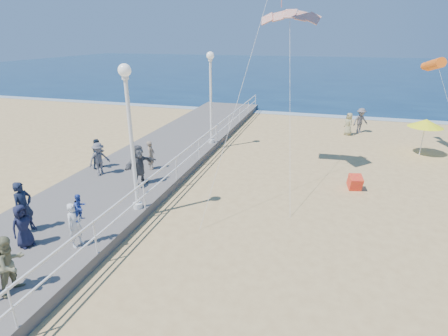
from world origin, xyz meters
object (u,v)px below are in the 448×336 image
(spectator_6, at_px, (151,155))
(beach_umbrella, at_px, (426,123))
(beach_walker_a, at_px, (361,121))
(spectator_4, at_px, (23,226))
(spectator_0, at_px, (24,207))
(spectator_5, at_px, (139,165))
(woman_holding_toddler, at_px, (75,225))
(box_kite, at_px, (355,184))
(spectator_2, at_px, (99,159))
(spectator_7, at_px, (98,153))
(lamp_post_mid, at_px, (130,124))
(beach_walker_c, at_px, (349,124))
(toddler_held, at_px, (80,207))
(spectator_1, at_px, (11,264))
(lamp_post_far, at_px, (211,89))

(spectator_6, xyz_separation_m, beach_umbrella, (13.49, 7.33, 0.80))
(beach_walker_a, bearing_deg, spectator_4, -154.48)
(spectator_0, bearing_deg, beach_walker_a, -27.70)
(spectator_0, xyz_separation_m, spectator_5, (1.67, 4.62, 0.01))
(spectator_0, bearing_deg, woman_holding_toddler, -91.85)
(box_kite, bearing_deg, spectator_2, 178.37)
(spectator_7, xyz_separation_m, beach_walker_a, (12.99, 12.20, -0.25))
(spectator_5, height_order, spectator_7, spectator_5)
(lamp_post_mid, height_order, spectator_6, lamp_post_mid)
(beach_walker_c, bearing_deg, spectator_4, -54.76)
(toddler_held, height_order, spectator_5, spectator_5)
(beach_umbrella, bearing_deg, spectator_0, -136.98)
(spectator_6, distance_m, beach_walker_c, 14.45)
(toddler_held, distance_m, beach_walker_a, 20.51)
(beach_walker_a, bearing_deg, spectator_2, -167.79)
(spectator_1, xyz_separation_m, beach_walker_a, (9.72, 20.56, -0.30))
(spectator_6, bearing_deg, spectator_2, 115.57)
(lamp_post_mid, xyz_separation_m, woman_holding_toddler, (-0.52, -2.81, -2.53))
(lamp_post_mid, bearing_deg, beach_walker_a, 59.93)
(beach_walker_c, bearing_deg, spectator_5, -61.25)
(spectator_4, height_order, beach_umbrella, beach_umbrella)
(beach_walker_a, relative_size, beach_walker_c, 1.13)
(spectator_0, distance_m, spectator_2, 5.17)
(woman_holding_toddler, xyz_separation_m, beach_walker_a, (9.53, 18.37, -0.24))
(spectator_5, bearing_deg, beach_walker_a, -15.28)
(lamp_post_mid, relative_size, toddler_held, 6.15)
(spectator_4, xyz_separation_m, spectator_6, (0.63, 7.19, 0.01))
(spectator_6, bearing_deg, lamp_post_far, -23.81)
(spectator_1, relative_size, spectator_7, 1.08)
(spectator_4, relative_size, box_kite, 2.34)
(spectator_6, height_order, beach_umbrella, beach_umbrella)
(woman_holding_toddler, height_order, spectator_1, spectator_1)
(lamp_post_far, bearing_deg, beach_walker_a, 36.06)
(spectator_2, height_order, beach_walker_c, spectator_2)
(woman_holding_toddler, xyz_separation_m, spectator_0, (-2.18, 0.27, 0.16))
(spectator_7, bearing_deg, lamp_post_far, -24.39)
(woman_holding_toddler, xyz_separation_m, toddler_held, (0.15, 0.15, 0.56))
(lamp_post_mid, height_order, beach_walker_c, lamp_post_mid)
(beach_walker_c, xyz_separation_m, box_kite, (-0.05, -9.68, -0.48))
(spectator_2, height_order, beach_walker_a, spectator_2)
(woman_holding_toddler, height_order, spectator_5, spectator_5)
(spectator_5, bearing_deg, spectator_6, 33.20)
(lamp_post_mid, relative_size, spectator_0, 2.99)
(toddler_held, relative_size, beach_walker_a, 0.49)
(spectator_2, distance_m, beach_umbrella, 17.75)
(toddler_held, bearing_deg, box_kite, -36.87)
(spectator_4, bearing_deg, woman_holding_toddler, -55.13)
(beach_umbrella, bearing_deg, spectator_2, -150.76)
(spectator_1, xyz_separation_m, spectator_5, (-0.32, 7.08, 0.11))
(spectator_0, xyz_separation_m, beach_walker_a, (11.71, 18.10, -0.40))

